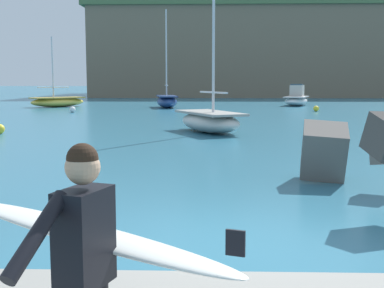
% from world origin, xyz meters
% --- Properties ---
extents(ground_plane, '(400.00, 400.00, 0.00)m').
position_xyz_m(ground_plane, '(0.00, 0.00, 0.00)').
color(ground_plane, '#2D6B84').
extents(breakwater_jetty, '(32.46, 7.27, 2.47)m').
position_xyz_m(breakwater_jetty, '(0.09, 1.42, 1.05)').
color(breakwater_jetty, '#605B56').
rests_on(breakwater_jetty, ground).
extents(surfer_with_board, '(2.09, 1.45, 1.78)m').
position_xyz_m(surfer_with_board, '(-0.99, -4.29, 1.28)').
color(surfer_with_board, black).
rests_on(surfer_with_board, walkway_path).
extents(boat_near_centre, '(3.70, 4.93, 7.82)m').
position_xyz_m(boat_near_centre, '(-0.16, 16.10, 0.55)').
color(boat_near_centre, beige).
rests_on(boat_near_centre, ground).
extents(boat_near_right, '(2.43, 4.86, 8.41)m').
position_xyz_m(boat_near_right, '(-3.80, 37.30, 0.60)').
color(boat_near_right, navy).
rests_on(boat_near_right, ground).
extents(boat_mid_left, '(5.13, 4.86, 6.18)m').
position_xyz_m(boat_mid_left, '(-13.67, 38.19, 0.49)').
color(boat_mid_left, '#EAC64C').
rests_on(boat_mid_left, ground).
extents(boat_mid_centre, '(3.26, 4.80, 2.03)m').
position_xyz_m(boat_mid_centre, '(8.03, 41.09, 0.64)').
color(boat_mid_centre, white).
rests_on(boat_mid_centre, ground).
extents(mooring_buoy_inner, '(0.44, 0.44, 0.44)m').
position_xyz_m(mooring_buoy_inner, '(8.01, 32.11, 0.22)').
color(mooring_buoy_inner, yellow).
rests_on(mooring_buoy_inner, ground).
extents(mooring_buoy_middle, '(0.44, 0.44, 0.44)m').
position_xyz_m(mooring_buoy_middle, '(-9.51, 15.12, 0.22)').
color(mooring_buoy_middle, yellow).
rests_on(mooring_buoy_middle, ground).
extents(mooring_buoy_outer, '(0.44, 0.44, 0.44)m').
position_xyz_m(mooring_buoy_outer, '(-10.25, 30.33, 0.22)').
color(mooring_buoy_outer, silver).
rests_on(mooring_buoy_outer, ground).
extents(headland_bluff, '(72.35, 32.77, 13.41)m').
position_xyz_m(headland_bluff, '(19.00, 77.46, 6.73)').
color(headland_bluff, '#756651').
rests_on(headland_bluff, ground).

